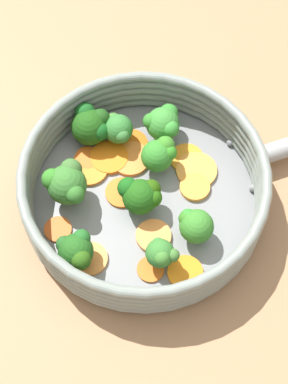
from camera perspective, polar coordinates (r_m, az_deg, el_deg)
ground_plane at (r=0.74m, az=0.00°, el=-0.93°), size 4.00×4.00×0.00m
skillet at (r=0.73m, az=0.00°, el=-0.74°), size 0.26×0.26×0.01m
skillet_rim_wall at (r=0.70m, az=0.00°, el=0.55°), size 0.27×0.27×0.06m
skillet_rivet_left at (r=0.74m, az=9.67°, el=0.36°), size 0.01×0.01×0.01m
skillet_rivet_right at (r=0.77m, az=7.69°, el=4.39°), size 0.01×0.01×0.01m
carrot_slice_0 at (r=0.76m, az=-1.28°, el=4.27°), size 0.05×0.05×0.00m
carrot_slice_1 at (r=0.73m, az=4.63°, el=0.10°), size 0.04×0.04×0.01m
carrot_slice_2 at (r=0.75m, az=-3.10°, el=3.10°), size 0.05×0.05×0.01m
carrot_slice_3 at (r=0.75m, az=4.69°, el=1.93°), size 0.05×0.05×0.00m
carrot_slice_4 at (r=0.70m, az=-4.82°, el=-5.92°), size 0.04×0.04×0.00m
carrot_slice_5 at (r=0.75m, az=-4.92°, el=2.11°), size 0.06×0.06×0.00m
carrot_slice_6 at (r=0.75m, az=-5.03°, el=3.01°), size 0.04×0.04×0.00m
carrot_slice_7 at (r=0.73m, az=-1.97°, el=-0.05°), size 0.04×0.04×0.00m
carrot_slice_8 at (r=0.75m, az=3.81°, el=2.99°), size 0.04×0.04×0.00m
carrot_slice_9 at (r=0.72m, az=-7.66°, el=-3.31°), size 0.04×0.04×0.00m
carrot_slice_10 at (r=0.75m, az=-1.23°, el=2.98°), size 0.06×0.06×0.00m
carrot_slice_11 at (r=0.71m, az=1.18°, el=-3.87°), size 0.06×0.06×0.01m
carrot_slice_12 at (r=0.69m, az=3.69°, el=-7.16°), size 0.05×0.05×0.01m
carrot_slice_13 at (r=0.69m, az=0.59°, el=-6.88°), size 0.04×0.04×0.00m
broccoli_floret_0 at (r=0.70m, az=-0.28°, el=-0.30°), size 0.05×0.04×0.05m
broccoli_floret_1 at (r=0.75m, az=1.73°, el=6.15°), size 0.04×0.04×0.05m
broccoli_floret_2 at (r=0.75m, az=-4.75°, el=5.96°), size 0.05×0.05×0.05m
broccoli_floret_3 at (r=0.68m, az=-6.06°, el=-5.22°), size 0.04×0.04×0.04m
broccoli_floret_4 at (r=0.67m, az=1.68°, el=-5.48°), size 0.03×0.03×0.04m
broccoli_floret_5 at (r=0.69m, az=4.56°, el=-2.98°), size 0.04×0.04×0.05m
broccoli_floret_6 at (r=0.75m, az=-2.30°, el=5.61°), size 0.03×0.04×0.04m
broccoli_floret_7 at (r=0.73m, az=1.38°, el=3.36°), size 0.04×0.04×0.05m
broccoli_floret_8 at (r=0.70m, az=-6.90°, el=0.78°), size 0.05×0.05×0.06m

